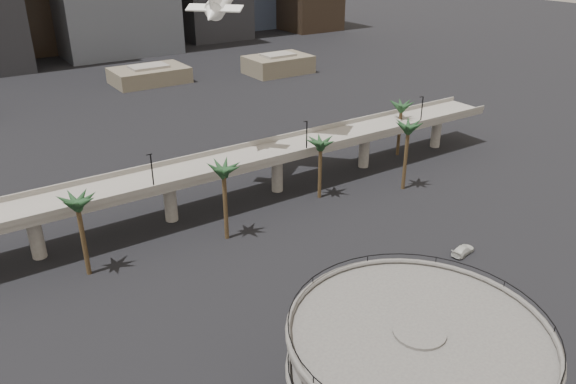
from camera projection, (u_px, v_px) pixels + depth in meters
overpass at (226, 168)px, 100.86m from camera, size 130.00×9.30×14.70m
palm_trees at (304, 147)px, 99.14m from camera, size 76.40×18.40×14.00m
low_buildings at (112, 85)px, 171.87m from camera, size 135.00×27.50×6.80m
car_a at (399, 310)px, 73.91m from camera, size 4.78×2.77×1.53m
car_b at (408, 287)px, 78.63m from camera, size 4.42×1.56×1.45m
car_c at (463, 250)px, 87.84m from camera, size 4.97×2.74×1.37m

